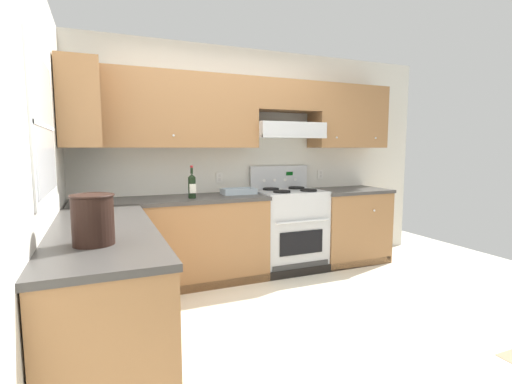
{
  "coord_description": "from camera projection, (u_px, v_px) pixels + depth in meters",
  "views": [
    {
      "loc": [
        -1.25,
        -2.55,
        1.42
      ],
      "look_at": [
        0.12,
        0.7,
        1.0
      ],
      "focal_mm": 26.22,
      "sensor_mm": 36.0,
      "label": 1
    }
  ],
  "objects": [
    {
      "name": "ground_plane",
      "position": [
        276.0,
        326.0,
        2.98
      ],
      "size": [
        7.04,
        7.04,
        0.0
      ],
      "primitive_type": "plane",
      "color": "beige"
    },
    {
      "name": "counter_back_run",
      "position": [
        237.0,
        236.0,
        4.11
      ],
      "size": [
        3.6,
        0.65,
        0.91
      ],
      "color": "olive",
      "rests_on": "ground_plane"
    },
    {
      "name": "wall_back",
      "position": [
        251.0,
        143.0,
        4.36
      ],
      "size": [
        4.68,
        0.57,
        2.55
      ],
      "color": "silver",
      "rests_on": "ground_plane"
    },
    {
      "name": "wall_left",
      "position": [
        41.0,
        159.0,
        2.42
      ],
      "size": [
        0.47,
        4.0,
        2.55
      ],
      "color": "silver",
      "rests_on": "ground_plane"
    },
    {
      "name": "counter_left_run",
      "position": [
        106.0,
        296.0,
        2.45
      ],
      "size": [
        0.63,
        1.91,
        0.91
      ],
      "color": "olive",
      "rests_on": "ground_plane"
    },
    {
      "name": "stove",
      "position": [
        289.0,
        229.0,
        4.37
      ],
      "size": [
        0.76,
        0.62,
        1.2
      ],
      "color": "#B7BABC",
      "rests_on": "ground_plane"
    },
    {
      "name": "wine_bottle",
      "position": [
        192.0,
        185.0,
        3.77
      ],
      "size": [
        0.08,
        0.08,
        0.33
      ],
      "color": "black",
      "rests_on": "counter_back_run"
    },
    {
      "name": "bucket",
      "position": [
        93.0,
        219.0,
        1.95
      ],
      "size": [
        0.22,
        0.22,
        0.27
      ],
      "color": "black",
      "rests_on": "counter_left_run"
    },
    {
      "name": "bowl",
      "position": [
        239.0,
        192.0,
        4.12
      ],
      "size": [
        0.37,
        0.21,
        0.06
      ],
      "color": "#9EADB7",
      "rests_on": "counter_back_run"
    }
  ]
}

